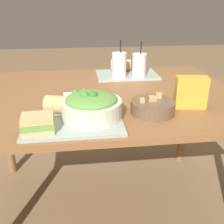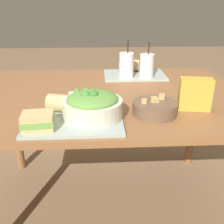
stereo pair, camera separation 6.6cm
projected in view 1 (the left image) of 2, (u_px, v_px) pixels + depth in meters
The scene contains 13 objects.
ground_plane at pixel (105, 205), 1.72m from camera, with size 12.00×12.00×0.00m, color #846647.
dining_table at pixel (103, 108), 1.45m from camera, with size 1.48×1.04×0.78m.
tray_near at pixel (74, 123), 1.06m from camera, with size 0.40×0.27×0.01m.
tray_far at pixel (127, 75), 1.73m from camera, with size 0.40×0.27×0.01m.
salad_bowl at pixel (92, 105), 1.07m from camera, with size 0.25×0.25×0.12m.
soup_bowl at pixel (153, 106), 1.16m from camera, with size 0.20×0.20×0.08m.
sandwich_near at pixel (38, 123), 0.97m from camera, with size 0.13×0.11×0.06m.
baguette_near at pixel (65, 105), 1.12m from camera, with size 0.18×0.12×0.08m.
baguette_far at pixel (121, 65), 1.79m from camera, with size 0.15×0.10×0.08m.
drink_cup_dark at pixel (119, 66), 1.62m from camera, with size 0.09×0.09×0.23m.
drink_cup_red at pixel (139, 66), 1.64m from camera, with size 0.09×0.09×0.22m.
chip_bag at pixel (191, 92), 1.20m from camera, with size 0.15×0.09×0.15m.
napkin_folded at pixel (78, 95), 1.38m from camera, with size 0.16×0.12×0.00m.
Camera 1 is at (-0.12, -1.33, 1.25)m, focal length 42.00 mm.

